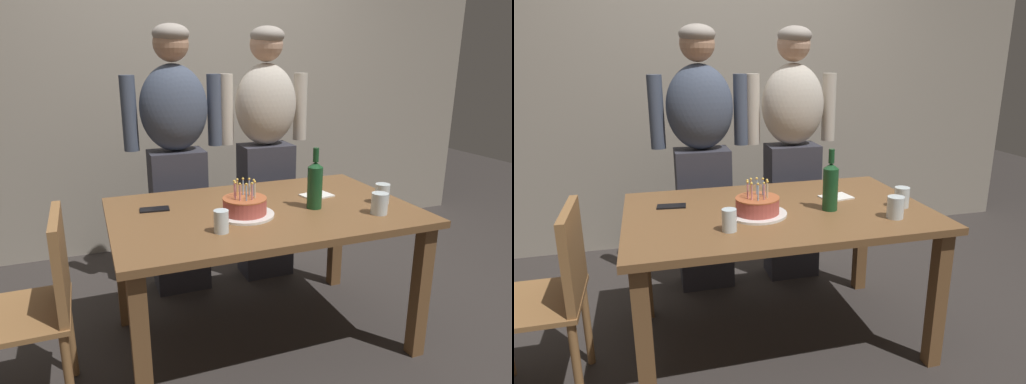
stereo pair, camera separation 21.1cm
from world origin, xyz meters
TOP-DOWN VIEW (x-y plane):
  - ground_plane at (0.00, 0.00)m, footprint 10.00×10.00m
  - back_wall at (0.00, 1.55)m, footprint 5.20×0.10m
  - dining_table at (0.00, 0.00)m, footprint 1.50×0.96m
  - birthday_cake at (-0.12, -0.07)m, footprint 0.28×0.28m
  - water_glass_near at (0.50, -0.27)m, footprint 0.08×0.08m
  - water_glass_far at (-0.29, -0.24)m, footprint 0.07×0.07m
  - water_glass_side at (0.61, -0.13)m, footprint 0.08×0.08m
  - wine_bottle at (0.25, -0.08)m, footprint 0.08×0.08m
  - cell_phone at (-0.51, 0.17)m, footprint 0.15×0.09m
  - napkin_stack at (0.36, 0.10)m, footprint 0.18×0.15m
  - person_man_bearded at (-0.28, 0.74)m, footprint 0.61×0.27m
  - person_woman_cardigan at (0.31, 0.74)m, footprint 0.61×0.27m
  - dining_chair at (-1.05, -0.14)m, footprint 0.42×0.42m

SIDE VIEW (x-z plane):
  - ground_plane at x=0.00m, z-range 0.00..0.00m
  - dining_chair at x=-1.05m, z-range 0.08..0.95m
  - dining_table at x=0.00m, z-range 0.27..1.01m
  - cell_phone at x=-0.51m, z-range 0.74..0.75m
  - napkin_stack at x=0.36m, z-range 0.74..0.75m
  - birthday_cake at x=-0.12m, z-range 0.69..0.87m
  - water_glass_far at x=-0.29m, z-range 0.74..0.84m
  - water_glass_side at x=0.61m, z-range 0.74..0.84m
  - water_glass_near at x=0.50m, z-range 0.74..0.84m
  - wine_bottle at x=0.25m, z-range 0.71..1.02m
  - person_man_bearded at x=-0.28m, z-range 0.04..1.70m
  - person_woman_cardigan at x=0.31m, z-range 0.04..1.70m
  - back_wall at x=0.00m, z-range 0.00..2.60m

